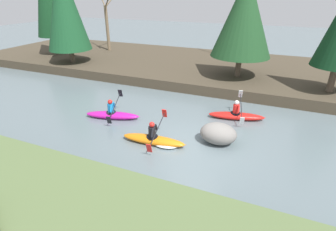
% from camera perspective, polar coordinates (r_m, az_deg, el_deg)
% --- Properties ---
extents(ground_plane, '(90.00, 90.00, 0.00)m').
position_cam_1_polar(ground_plane, '(10.99, 4.96, -6.39)').
color(ground_plane, slate).
extents(riverbank_far, '(44.00, 10.76, 0.65)m').
position_cam_1_polar(riverbank_far, '(20.82, 14.55, 9.49)').
color(riverbank_far, '#473D2D').
rests_on(riverbank_far, ground).
extents(conifer_tree_left, '(3.24, 3.24, 7.36)m').
position_cam_1_polar(conifer_tree_left, '(22.10, -21.66, 21.38)').
color(conifer_tree_left, brown).
rests_on(conifer_tree_left, riverbank_far).
extents(conifer_tree_mid_left, '(3.76, 3.76, 6.21)m').
position_cam_1_polar(conifer_tree_mid_left, '(17.55, 16.26, 20.12)').
color(conifer_tree_mid_left, brown).
rests_on(conifer_tree_mid_left, riverbank_far).
extents(bare_tree_upstream, '(2.94, 2.90, 5.27)m').
position_cam_1_polar(bare_tree_upstream, '(26.06, -13.06, 19.07)').
color(bare_tree_upstream, '#7A664C').
rests_on(bare_tree_upstream, riverbank_far).
extents(bare_tree_mid_upstream, '(3.23, 3.19, 5.82)m').
position_cam_1_polar(bare_tree_mid_upstream, '(22.44, 16.51, 18.42)').
color(bare_tree_mid_upstream, brown).
rests_on(bare_tree_mid_upstream, riverbank_far).
extents(kayaker_lead, '(2.79, 2.05, 1.20)m').
position_cam_1_polar(kayaker_lead, '(13.42, 14.75, 0.10)').
color(kayaker_lead, red).
rests_on(kayaker_lead, ground).
extents(kayaker_middle, '(2.79, 2.07, 1.20)m').
position_cam_1_polar(kayaker_middle, '(10.92, -2.62, -5.31)').
color(kayaker_middle, orange).
rests_on(kayaker_middle, ground).
extents(kayaker_trailing, '(2.78, 2.04, 1.20)m').
position_cam_1_polar(kayaker_trailing, '(13.34, -11.94, 0.26)').
color(kayaker_trailing, '#C61999').
rests_on(kayaker_trailing, ground).
extents(boulder_midstream, '(1.52, 1.19, 0.86)m').
position_cam_1_polar(boulder_midstream, '(11.10, 10.89, -3.87)').
color(boulder_midstream, gray).
rests_on(boulder_midstream, ground).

